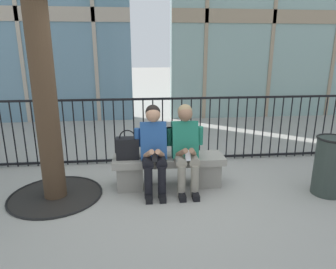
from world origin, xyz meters
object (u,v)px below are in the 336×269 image
Objects in this scene: seated_person_with_phone at (154,146)px; seated_person_companion at (186,145)px; handbag_on_bench at (128,148)px; stone_bench at (169,168)px; trash_can at (330,165)px.

seated_person_with_phone is 1.00× the size of seated_person_companion.
seated_person_with_phone is 0.44m from seated_person_companion.
seated_person_companion is 2.92× the size of handbag_on_bench.
handbag_on_bench is (-0.36, 0.12, -0.04)m from seated_person_with_phone.
stone_bench is 3.85× the size of handbag_on_bench.
handbag_on_bench reaches higher than trash_can.
seated_person_with_phone is at bearing -149.86° from stone_bench.
seated_person_with_phone reaches higher than trash_can.
seated_person_companion is at bearing 0.00° from seated_person_with_phone.
handbag_on_bench reaches higher than stone_bench.
seated_person_with_phone is at bearing 180.00° from seated_person_companion.
handbag_on_bench is 2.77m from trash_can.
seated_person_with_phone is at bearing -18.32° from handbag_on_bench.
stone_bench is 0.46m from seated_person_with_phone.
seated_person_with_phone is at bearing 171.25° from trash_can.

